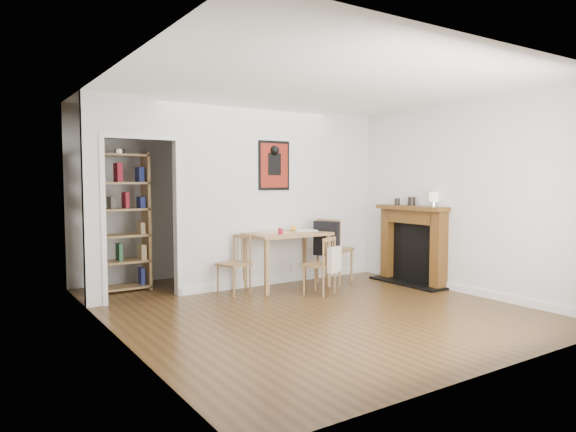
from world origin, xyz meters
TOP-DOWN VIEW (x-y plane):
  - ground at (0.00, 0.00)m, footprint 5.20×5.20m
  - room_shell at (0.10, 1.34)m, footprint 5.20×5.20m
  - dining_table at (0.43, 1.05)m, footprint 1.16×0.74m
  - chair_left at (-0.41, 1.06)m, footprint 0.50×0.50m
  - chair_right at (1.22, 0.95)m, footprint 0.68×0.63m
  - chair_front at (0.56, 0.42)m, footprint 0.51×0.54m
  - bookshelf at (-1.64, 2.12)m, footprint 0.81×0.32m
  - fireplace at (2.16, 0.25)m, footprint 0.45×1.25m
  - red_glass at (0.22, 0.89)m, footprint 0.06×0.06m
  - orange_fruit at (0.62, 1.15)m, footprint 0.08×0.08m
  - placemat at (0.25, 1.09)m, footprint 0.45×0.36m
  - notebook at (0.77, 1.08)m, footprint 0.38×0.32m
  - mantel_lamp at (2.14, -0.15)m, footprint 0.14×0.14m
  - ceramic_jar_a at (2.18, 0.31)m, footprint 0.11×0.11m
  - ceramic_jar_b at (2.10, 0.52)m, footprint 0.08×0.08m

SIDE VIEW (x-z plane):
  - ground at x=0.00m, z-range 0.00..0.00m
  - chair_front at x=0.56m, z-range 0.01..0.79m
  - chair_left at x=-0.41m, z-range 0.00..0.80m
  - chair_right at x=1.22m, z-range 0.02..0.99m
  - fireplace at x=2.16m, z-range 0.04..1.20m
  - dining_table at x=0.43m, z-range 0.30..1.09m
  - placemat at x=0.25m, z-range 0.79..0.80m
  - notebook at x=0.77m, z-range 0.79..0.81m
  - orange_fruit at x=0.62m, z-range 0.79..0.87m
  - red_glass at x=0.22m, z-range 0.79..0.88m
  - bookshelf at x=-1.64m, z-range -0.01..1.91m
  - ceramic_jar_b at x=2.10m, z-range 1.16..1.26m
  - ceramic_jar_a at x=2.18m, z-range 1.16..1.29m
  - mantel_lamp at x=2.14m, z-range 1.19..1.40m
  - room_shell at x=0.10m, z-range -1.30..3.90m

